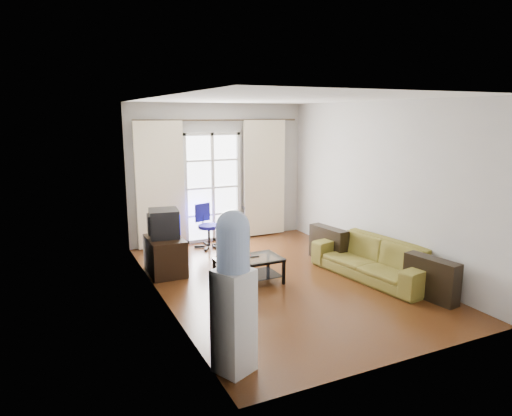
{
  "coord_description": "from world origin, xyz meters",
  "views": [
    {
      "loc": [
        -3.16,
        -5.82,
        2.49
      ],
      "look_at": [
        -0.24,
        0.35,
        1.08
      ],
      "focal_mm": 32.0,
      "sensor_mm": 36.0,
      "label": 1
    }
  ],
  "objects_px": {
    "tv_stand": "(165,256)",
    "crt_tv": "(163,223)",
    "sofa": "(374,259)",
    "task_chair": "(208,235)",
    "water_cooler": "(234,289)",
    "coffee_table": "(249,268)"
  },
  "relations": [
    {
      "from": "sofa",
      "to": "water_cooler",
      "type": "height_order",
      "value": "water_cooler"
    },
    {
      "from": "tv_stand",
      "to": "crt_tv",
      "type": "bearing_deg",
      "value": 88.59
    },
    {
      "from": "coffee_table",
      "to": "task_chair",
      "type": "xyz_separation_m",
      "value": [
        0.09,
        2.08,
        -0.01
      ]
    },
    {
      "from": "tv_stand",
      "to": "coffee_table",
      "type": "bearing_deg",
      "value": -44.46
    },
    {
      "from": "tv_stand",
      "to": "task_chair",
      "type": "height_order",
      "value": "task_chair"
    },
    {
      "from": "tv_stand",
      "to": "task_chair",
      "type": "distance_m",
      "value": 1.55
    },
    {
      "from": "coffee_table",
      "to": "tv_stand",
      "type": "xyz_separation_m",
      "value": [
        -1.01,
        1.0,
        0.04
      ]
    },
    {
      "from": "sofa",
      "to": "tv_stand",
      "type": "distance_m",
      "value": 3.27
    },
    {
      "from": "sofa",
      "to": "task_chair",
      "type": "distance_m",
      "value": 3.19
    },
    {
      "from": "task_chair",
      "to": "water_cooler",
      "type": "distance_m",
      "value": 4.37
    },
    {
      "from": "crt_tv",
      "to": "task_chair",
      "type": "relative_size",
      "value": 0.65
    },
    {
      "from": "tv_stand",
      "to": "water_cooler",
      "type": "relative_size",
      "value": 0.49
    },
    {
      "from": "sofa",
      "to": "water_cooler",
      "type": "xyz_separation_m",
      "value": [
        -2.96,
        -1.51,
        0.55
      ]
    },
    {
      "from": "sofa",
      "to": "coffee_table",
      "type": "height_order",
      "value": "sofa"
    },
    {
      "from": "tv_stand",
      "to": "crt_tv",
      "type": "distance_m",
      "value": 0.52
    },
    {
      "from": "sofa",
      "to": "crt_tv",
      "type": "relative_size",
      "value": 3.91
    },
    {
      "from": "tv_stand",
      "to": "water_cooler",
      "type": "height_order",
      "value": "water_cooler"
    },
    {
      "from": "crt_tv",
      "to": "water_cooler",
      "type": "xyz_separation_m",
      "value": [
        -0.1,
        -3.15,
        0.05
      ]
    },
    {
      "from": "water_cooler",
      "to": "coffee_table",
      "type": "bearing_deg",
      "value": 37.86
    },
    {
      "from": "crt_tv",
      "to": "water_cooler",
      "type": "bearing_deg",
      "value": -82.99
    },
    {
      "from": "sofa",
      "to": "coffee_table",
      "type": "xyz_separation_m",
      "value": [
        -1.86,
        0.57,
        -0.04
      ]
    },
    {
      "from": "sofa",
      "to": "task_chair",
      "type": "bearing_deg",
      "value": -154.9
    }
  ]
}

